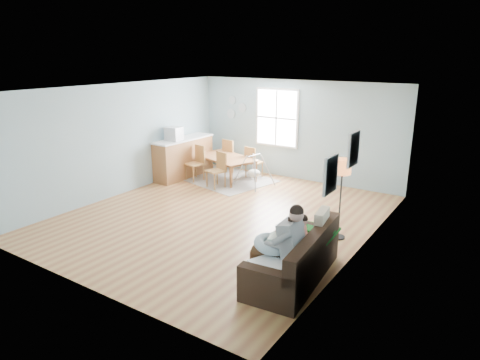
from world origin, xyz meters
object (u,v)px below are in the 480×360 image
Objects in this scene: storage_cube at (268,279)px; chair_sw at (197,161)px; sofa at (296,262)px; chair_se at (218,168)px; father at (282,242)px; floor_lamp at (342,173)px; toddler at (297,233)px; chair_ne at (252,160)px; baby_swing at (254,172)px; counter at (184,157)px; chair_nw at (230,153)px; dining_table at (225,168)px; monitor at (174,134)px.

storage_cube is 6.13m from chair_sw.
sofa is 2.26× the size of chair_se.
floor_lamp is (0.09, 2.13, 0.57)m from father.
chair_ne is (-3.43, 4.19, -0.18)m from toddler.
chair_sw is at bearing 166.41° from chair_se.
chair_ne is at bearing 124.77° from baby_swing.
counter reaches higher than baby_swing.
chair_nw is 1.02× the size of baby_swing.
toddler is 4.77m from chair_se.
sofa is 4.82m from baby_swing.
father is at bearing -38.76° from chair_sw.
counter reaches higher than storage_cube.
chair_ne is (0.29, 1.21, -0.02)m from chair_se.
father is 5.80m from dining_table.
floor_lamp is 3.67× the size of monitor.
baby_swing is at bearing 10.42° from dining_table.
father is 1.40× the size of baby_swing.
counter is (-5.11, 3.25, -0.12)m from toddler.
chair_se reaches higher than storage_cube.
chair_se is at bearing 160.50° from floor_lamp.
father reaches higher than dining_table.
sofa is 5.62m from chair_ne.
chair_nw is 1.08× the size of chair_ne.
storage_cube is at bearing -55.93° from chair_ne.
father reaches higher than storage_cube.
baby_swing is (-3.05, 1.89, -0.89)m from floor_lamp.
father reaches higher than chair_sw.
father is 5.88m from chair_sw.
chair_se is at bearing 133.93° from storage_cube.
toddler is 0.43× the size of dining_table.
father is (-0.10, -0.30, 0.42)m from sofa.
dining_table is 0.80m from chair_se.
monitor is at bearing -175.59° from chair_se.
sofa is 1.57× the size of father.
toddler is at bearing -23.44° from dining_table.
toddler is 0.84× the size of chair_se.
sofa is at bearing -24.21° from dining_table.
monitor reaches higher than dining_table.
monitor is (-1.09, -0.82, 0.97)m from dining_table.
chair_nw is (-4.30, 5.26, 0.29)m from storage_cube.
dining_table is 1.21m from counter.
chair_sw is at bearing 161.59° from floor_lamp.
chair_sw is 1.04× the size of chair_se.
sofa is at bearing -39.79° from chair_se.
floor_lamp is 5.49m from counter.
chair_sw is 0.48× the size of counter.
toddler reaches higher than dining_table.
toddler is at bearing -32.44° from counter.
counter is at bearing 169.14° from chair_se.
counter is at bearing -125.37° from chair_nw.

